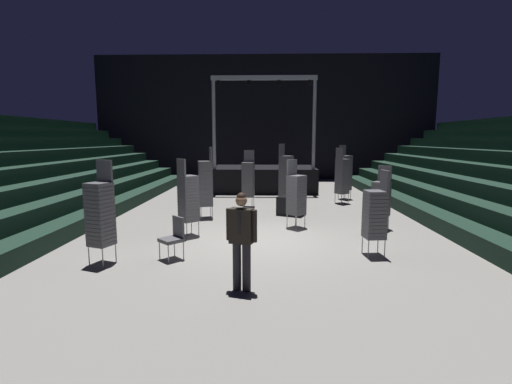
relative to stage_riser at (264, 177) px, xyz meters
The scene contains 16 objects.
ground_plane 9.61m from the stage_riser, 90.00° to the right, with size 22.00×30.00×0.10m, color slate.
arena_end_wall 6.35m from the stage_riser, 90.00° to the left, with size 22.00×0.30×8.00m, color black.
stage_riser is the anchor object (origin of this frame).
man_with_tie 12.81m from the stage_riser, 91.37° to the right, with size 0.57×0.33×1.75m.
chair_stack_front_left 4.78m from the stage_riser, 97.05° to the right, with size 0.50×0.50×2.22m.
chair_stack_front_right 4.84m from the stage_riser, 79.35° to the right, with size 0.60×0.60×2.48m.
chair_stack_mid_left 9.34m from the stage_riser, 102.52° to the right, with size 0.62×0.62×2.14m.
chair_stack_mid_right 8.16m from the stage_riser, 82.78° to the right, with size 0.62×0.62×2.05m.
chair_stack_mid_centre 11.97m from the stage_riser, 106.51° to the right, with size 0.57×0.57×2.22m.
chair_stack_rear_left 4.53m from the stage_riser, 36.48° to the right, with size 0.62×0.62×2.39m.
chair_stack_rear_right 8.94m from the stage_riser, 66.82° to the right, with size 0.62×0.62×1.88m.
chair_stack_rear_centre 11.04m from the stage_riser, 76.30° to the right, with size 0.48×0.48×1.96m.
chair_stack_aisle_left 7.05m from the stage_riser, 105.88° to the right, with size 0.55×0.55×2.39m.
chair_stack_aisle_right 5.03m from the stage_riser, 49.15° to the right, with size 0.61×0.61×2.31m.
equipment_road_case 6.35m from the stage_riser, 80.89° to the right, with size 0.90×0.60×0.65m, color black.
loose_chair_near_man 11.28m from the stage_riser, 99.86° to the right, with size 0.62×0.62×0.95m.
Camera 1 is at (0.12, -9.43, 2.67)m, focal length 25.78 mm.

